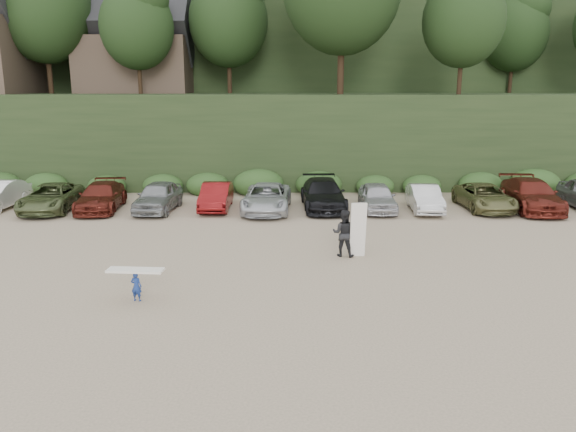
{
  "coord_description": "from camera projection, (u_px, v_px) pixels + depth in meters",
  "views": [
    {
      "loc": [
        -0.85,
        -19.6,
        6.58
      ],
      "look_at": [
        -0.77,
        3.0,
        1.3
      ],
      "focal_mm": 35.0,
      "sensor_mm": 36.0,
      "label": 1
    }
  ],
  "objects": [
    {
      "name": "parked_cars",
      "position": [
        297.0,
        196.0,
        30.21
      ],
      "size": [
        39.63,
        6.17,
        1.65
      ],
      "color": "#B7B6BB",
      "rests_on": "ground"
    },
    {
      "name": "adult_surfer",
      "position": [
        345.0,
        233.0,
        21.95
      ],
      "size": [
        1.39,
        0.91,
        2.19
      ],
      "color": "black",
      "rests_on": "ground"
    },
    {
      "name": "child_surfer",
      "position": [
        136.0,
        279.0,
        17.39
      ],
      "size": [
        1.77,
        0.62,
        1.04
      ],
      "color": "navy",
      "rests_on": "ground"
    },
    {
      "name": "hillside_backdrop",
      "position": [
        292.0,
        35.0,
        53.02
      ],
      "size": [
        90.0,
        41.5,
        28.0
      ],
      "color": "black",
      "rests_on": "ground"
    },
    {
      "name": "ground",
      "position": [
        309.0,
        269.0,
        20.59
      ],
      "size": [
        120.0,
        120.0,
        0.0
      ],
      "primitive_type": "plane",
      "color": "tan",
      "rests_on": "ground"
    }
  ]
}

